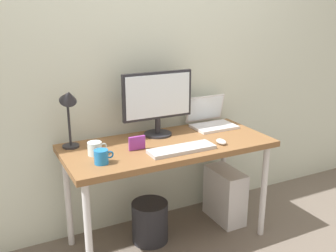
# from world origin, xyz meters

# --- Properties ---
(ground_plane) EXTENTS (6.00, 6.00, 0.00)m
(ground_plane) POSITION_xyz_m (0.00, 0.00, 0.00)
(ground_plane) COLOR #665B51
(back_wall) EXTENTS (4.40, 0.04, 2.60)m
(back_wall) POSITION_xyz_m (0.00, 0.38, 1.30)
(back_wall) COLOR silver
(back_wall) RESTS_ON ground_plane
(desk) EXTENTS (1.41, 0.63, 0.75)m
(desk) POSITION_xyz_m (0.00, 0.00, 0.68)
(desk) COLOR brown
(desk) RESTS_ON ground_plane
(monitor) EXTENTS (0.52, 0.20, 0.46)m
(monitor) POSITION_xyz_m (0.01, 0.18, 1.01)
(monitor) COLOR #232328
(monitor) RESTS_ON desk
(laptop) EXTENTS (0.32, 0.27, 0.23)m
(laptop) POSITION_xyz_m (0.47, 0.20, 0.80)
(laptop) COLOR silver
(laptop) RESTS_ON desk
(desk_lamp) EXTENTS (0.11, 0.16, 0.41)m
(desk_lamp) POSITION_xyz_m (-0.61, 0.18, 1.04)
(desk_lamp) COLOR #232328
(desk_lamp) RESTS_ON desk
(keyboard) EXTENTS (0.44, 0.14, 0.02)m
(keyboard) POSITION_xyz_m (0.01, -0.18, 0.76)
(keyboard) COLOR #B2B2B7
(keyboard) RESTS_ON desk
(mouse) EXTENTS (0.06, 0.09, 0.03)m
(mouse) POSITION_xyz_m (0.31, -0.18, 0.76)
(mouse) COLOR silver
(mouse) RESTS_ON desk
(coffee_mug) EXTENTS (0.12, 0.08, 0.09)m
(coffee_mug) POSITION_xyz_m (-0.51, -0.15, 0.79)
(coffee_mug) COLOR #1E72BF
(coffee_mug) RESTS_ON desk
(glass_cup) EXTENTS (0.12, 0.09, 0.08)m
(glass_cup) POSITION_xyz_m (-0.50, 0.01, 0.79)
(glass_cup) COLOR silver
(glass_cup) RESTS_ON desk
(photo_frame) EXTENTS (0.11, 0.02, 0.09)m
(photo_frame) POSITION_xyz_m (-0.24, -0.03, 0.79)
(photo_frame) COLOR purple
(photo_frame) RESTS_ON desk
(computer_tower) EXTENTS (0.18, 0.36, 0.42)m
(computer_tower) POSITION_xyz_m (0.53, 0.05, 0.21)
(computer_tower) COLOR silver
(computer_tower) RESTS_ON ground_plane
(wastebasket) EXTENTS (0.26, 0.26, 0.30)m
(wastebasket) POSITION_xyz_m (-0.12, 0.04, 0.15)
(wastebasket) COLOR #232328
(wastebasket) RESTS_ON ground_plane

